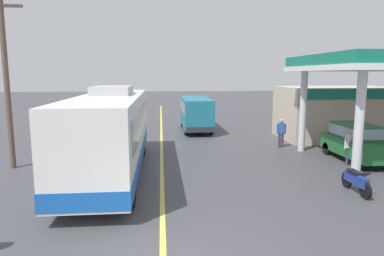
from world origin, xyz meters
The scene contains 10 objects.
ground centered at (0.00, 20.00, 0.00)m, with size 120.00×120.00×0.00m, color #424247.
lane_divider_stripe centered at (0.00, 15.00, 0.00)m, with size 0.16×50.00×0.01m, color #D8CC4C.
coach_bus_main centered at (-2.12, 7.99, 1.72)m, with size 2.60×11.04×3.69m.
gas_station_roadside centered at (11.42, 12.98, 2.63)m, with size 9.10×11.95×5.10m.
car_at_pump centered at (9.49, 9.12, 1.01)m, with size 1.70×4.20×1.82m.
minibus_opposing_lane centered at (2.61, 19.01, 1.47)m, with size 2.04×6.13×2.44m.
motorcycle_parked_forecourt centered at (6.91, 4.68, 0.44)m, with size 0.55×1.80×0.92m.
pedestrian_near_pump centered at (6.93, 12.53, 0.93)m, with size 0.55×0.22×1.66m.
pedestrian_by_shop centered at (8.75, 8.38, 0.93)m, with size 0.55×0.22×1.66m.
utility_pole_roadside centered at (-6.72, 9.25, 4.02)m, with size 1.80×0.24×7.68m.
Camera 1 is at (-0.00, -6.60, 4.21)m, focal length 32.23 mm.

